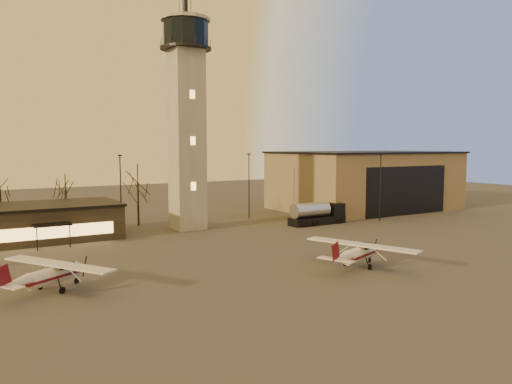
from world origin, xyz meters
TOP-DOWN VIEW (x-y plane):
  - ground at (0.00, 0.00)m, footprint 220.00×220.00m
  - control_tower at (0.00, 30.00)m, footprint 6.80×6.80m
  - hangar at (36.00, 33.98)m, footprint 30.60×20.60m
  - terminal at (-21.99, 31.98)m, footprint 25.40×12.20m
  - light_poles at (0.50, 31.00)m, footprint 58.50×12.25m
  - tree_row at (-13.70, 39.16)m, footprint 37.20×9.20m
  - cessna_front at (5.24, 1.73)m, footprint 9.02×10.97m
  - cessna_rear at (-20.55, 8.42)m, footprint 8.77×10.00m
  - fuel_truck at (17.56, 24.00)m, footprint 8.77×2.96m

SIDE VIEW (x-z plane):
  - ground at x=0.00m, z-range 0.00..0.00m
  - cessna_rear at x=-20.55m, z-range -0.48..2.54m
  - cessna_front at x=5.24m, z-range -0.49..2.60m
  - fuel_truck at x=17.56m, z-range -0.34..2.90m
  - terminal at x=-21.99m, z-range 0.01..4.31m
  - hangar at x=36.00m, z-range 0.00..10.30m
  - light_poles at x=0.50m, z-range 0.34..10.48m
  - tree_row at x=-13.70m, z-range 1.54..10.34m
  - control_tower at x=0.00m, z-range 0.03..32.63m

